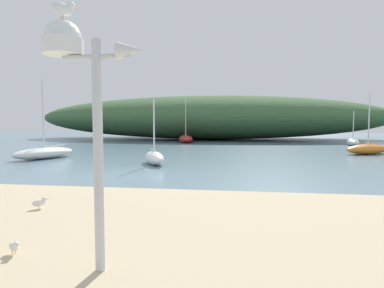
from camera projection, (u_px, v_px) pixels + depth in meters
The scene contains 11 objects.
ground_plane at pixel (122, 174), 12.96m from camera, with size 120.00×120.00×0.00m, color slate.
distant_hill at pixel (209, 118), 41.62m from camera, with size 44.83×15.32×5.49m, color #3D6038.
mast_structure at pixel (76, 67), 3.96m from camera, with size 1.26×0.49×3.11m.
seagull_on_radar at pixel (63, 8), 3.96m from camera, with size 0.24×0.36×0.26m.
sailboat_mid_channel at pixel (186, 139), 34.07m from camera, with size 2.25×4.15×4.76m.
sailboat_east_reach at pixel (368, 149), 21.36m from camera, with size 3.69×2.84×3.91m.
sailboat_west_reach at pixel (353, 142), 29.47m from camera, with size 1.64×3.35×3.14m.
sailboat_inner_mooring at pixel (154, 158), 16.09m from camera, with size 1.86×2.68×3.23m.
sailboat_near_shore at pixel (44, 153), 18.64m from camera, with size 2.56×4.09×4.60m.
seagull_near_waterline at pixel (14, 246), 4.57m from camera, with size 0.27×0.20×0.21m.
seagull_mid_strand at pixel (40, 202), 7.03m from camera, with size 0.30×0.30×0.25m.
Camera 1 is at (4.61, -12.33, 2.06)m, focal length 30.33 mm.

